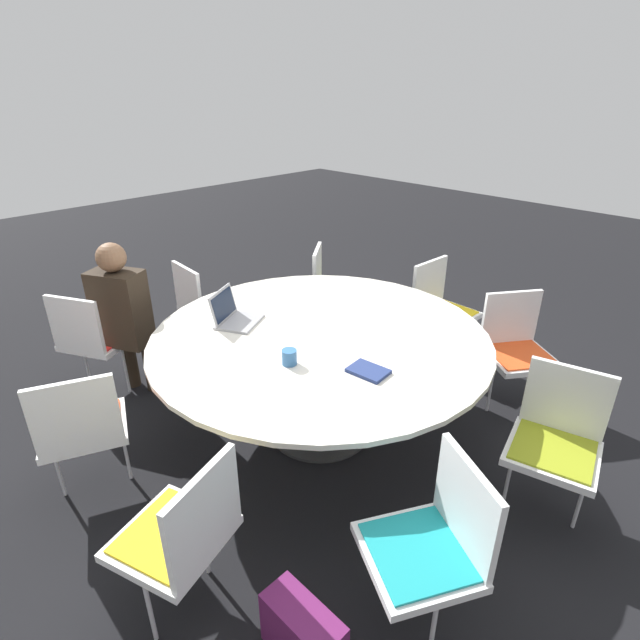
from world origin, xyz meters
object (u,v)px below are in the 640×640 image
Objects in this scene: person_0 at (123,310)px; handbag at (303,634)px; chair_6 at (440,304)px; spiral_notebook at (368,371)px; chair_0 at (92,335)px; chair_7 at (331,286)px; coffee_cup at (289,357)px; chair_5 at (516,344)px; chair_8 at (203,303)px; chair_2 at (183,531)px; chair_4 at (557,435)px; laptop at (233,315)px; chair_3 at (434,539)px; chair_1 at (82,425)px.

handbag is (-2.32, 0.44, -0.55)m from person_0.
chair_6 is 1.65m from spiral_notebook.
chair_7 is (-0.56, -1.93, 0.00)m from chair_0.
chair_6 is at bearing -85.49° from coffee_cup.
chair_0 is at bearing -12.49° from chair_5.
person_0 reaches higher than chair_8.
chair_2 is at bearing 112.25° from coffee_cup.
chair_7 is 2.34× the size of handbag.
chair_7 is 1.00× the size of chair_8.
chair_6 and chair_8 have the same top height.
chair_4 reaches higher than spiral_notebook.
chair_0 is 2.06m from chair_2.
chair_6 is at bearing 29.22° from chair_0.
chair_2 is 0.64m from handbag.
laptop reaches higher than chair_4.
chair_0 is 2.34× the size of handbag.
person_0 is 5.30× the size of spiral_notebook.
chair_3 is 1.00× the size of chair_6.
laptop is 1.04m from spiral_notebook.
laptop is (-0.96, -0.58, 0.29)m from chair_0.
chair_2 is 1.50m from laptop.
spiral_notebook is at bearing -18.05° from chair_2.
spiral_notebook is at bearing -0.78° from chair_8.
chair_8 is at bearing 57.78° from chair_0.
chair_1 and chair_2 have the same top height.
person_0 is at bearing -10.62° from handbag.
chair_4 is at bearing -148.36° from spiral_notebook.
person_0 reaches higher than chair_1.
chair_3 is 1.89m from chair_5.
chair_7 is at bearing -40.08° from spiral_notebook.
chair_8 is at bearing -5.26° from spiral_notebook.
chair_6 is 2.75m from handbag.
chair_3 is at bearing 147.52° from spiral_notebook.
chair_8 is at bearing 56.86° from chair_1.
chair_5 is 3.74× the size of spiral_notebook.
laptop is 0.67m from coffee_cup.
laptop is (-0.78, -0.40, 0.09)m from person_0.
laptop is at bearing 6.17° from chair_4.
chair_3 is 2.77m from chair_8.
chair_0 is 1.00× the size of chair_2.
chair_2 is 2.79m from chair_7.
chair_4 is 1.47m from coffee_cup.
chair_4 is (-2.85, -1.25, 0.00)m from chair_0.
person_0 is at bearing -77.28° from chair_8.
chair_3 is 1.00× the size of chair_7.
chair_0 is 1.00× the size of chair_1.
chair_2 is at bearing 13.35° from chair_6.
chair_4 and chair_6 have the same top height.
chair_2 and chair_6 have the same top height.
chair_6 is (1.28, -2.04, 0.00)m from chair_3.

